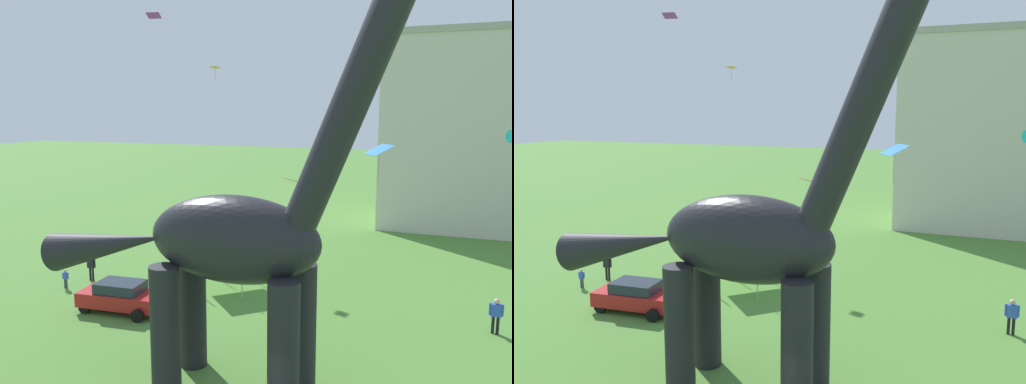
{
  "view_description": "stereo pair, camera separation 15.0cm",
  "coord_description": "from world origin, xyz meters",
  "views": [
    {
      "loc": [
        5.76,
        -13.06,
        10.16
      ],
      "look_at": [
        -0.9,
        3.83,
        7.29
      ],
      "focal_mm": 37.14,
      "sensor_mm": 36.0,
      "label": 1
    },
    {
      "loc": [
        5.9,
        -13.0,
        10.16
      ],
      "look_at": [
        -0.9,
        3.83,
        7.29
      ],
      "focal_mm": 37.14,
      "sensor_mm": 36.0,
      "label": 2
    }
  ],
  "objects": [
    {
      "name": "kite_high_left",
      "position": [
        -1.55,
        10.07,
        6.87
      ],
      "size": [
        1.11,
        1.1,
        0.22
      ],
      "color": "red"
    },
    {
      "name": "kite_trailing",
      "position": [
        -11.21,
        14.01,
        15.41
      ],
      "size": [
        0.88,
        0.69,
        0.27
      ],
      "color": "purple"
    },
    {
      "name": "dinosaur_sculpture",
      "position": [
        -1.71,
        3.5,
        5.61
      ],
      "size": [
        14.85,
        3.15,
        15.52
      ],
      "rotation": [
        0.0,
        0.0,
        -0.36
      ],
      "color": "black",
      "rests_on": "ground_plane"
    },
    {
      "name": "parked_sedan_left",
      "position": [
        -9.96,
        8.18,
        0.81
      ],
      "size": [
        4.35,
        2.16,
        1.55
      ],
      "rotation": [
        0.0,
        0.0,
        0.09
      ],
      "color": "red",
      "rests_on": "ground_plane"
    },
    {
      "name": "festival_canopy_tent",
      "position": [
        -6.26,
        13.28,
        2.54
      ],
      "size": [
        3.15,
        3.15,
        3.0
      ],
      "color": "#B2B2B7",
      "rests_on": "ground_plane"
    },
    {
      "name": "kite_drifting",
      "position": [
        -10.81,
        21.12,
        12.99
      ],
      "size": [
        0.86,
        0.76,
        0.89
      ],
      "color": "orange"
    },
    {
      "name": "person_watching_child",
      "position": [
        7.52,
        12.17,
        1.01
      ],
      "size": [
        0.62,
        0.27,
        1.67
      ],
      "rotation": [
        0.0,
        0.0,
        5.45
      ],
      "color": "black",
      "rests_on": "ground_plane"
    },
    {
      "name": "person_strolling_adult",
      "position": [
        -14.52,
        11.61,
        0.96
      ],
      "size": [
        0.59,
        0.26,
        1.59
      ],
      "rotation": [
        0.0,
        0.0,
        5.34
      ],
      "color": "black",
      "rests_on": "ground_plane"
    },
    {
      "name": "kite_mid_center",
      "position": [
        2.16,
        11.25,
        8.31
      ],
      "size": [
        1.49,
        1.61,
        1.75
      ],
      "color": "#287AE5"
    },
    {
      "name": "background_building_block",
      "position": [
        7.81,
        36.53,
        8.25
      ],
      "size": [
        17.76,
        11.0,
        16.48
      ],
      "color": "beige",
      "rests_on": "ground_plane"
    },
    {
      "name": "person_photographer",
      "position": [
        -15.01,
        9.95,
        0.66
      ],
      "size": [
        0.41,
        0.18,
        1.1
      ],
      "rotation": [
        0.0,
        0.0,
        1.6
      ],
      "color": "#2D3347",
      "rests_on": "ground_plane"
    }
  ]
}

